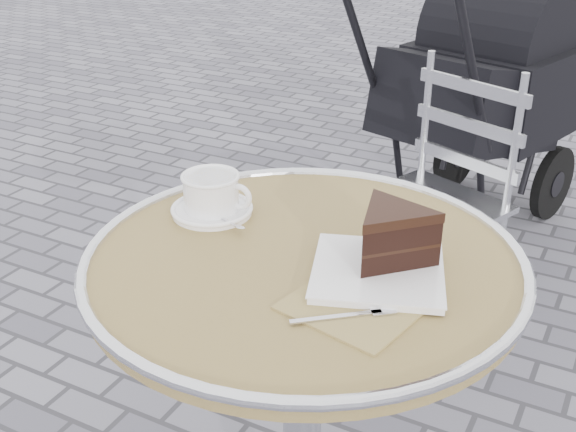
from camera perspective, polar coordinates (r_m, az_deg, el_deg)
The scene contains 5 objects.
cafe_table at distance 1.25m, azimuth 1.20°, elevation -9.74°, with size 0.72×0.72×0.74m.
cappuccino_set at distance 1.30m, azimuth -6.01°, elevation 1.54°, with size 0.16×0.14×0.07m.
cake_plate_set at distance 1.11m, azimuth 7.92°, elevation -2.20°, with size 0.25×0.32×0.11m.
bistro_chair at distance 2.12m, azimuth 12.60°, elevation 3.41°, with size 0.47×0.47×0.81m.
baby_stroller at distance 2.82m, azimuth 14.96°, elevation 8.76°, with size 0.75×1.14×1.10m.
Camera 1 is at (0.45, -0.91, 1.31)m, focal length 45.00 mm.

